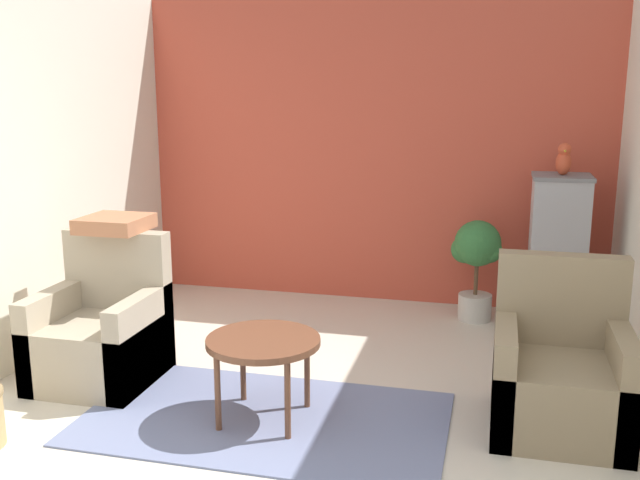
{
  "coord_description": "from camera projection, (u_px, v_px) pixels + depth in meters",
  "views": [
    {
      "loc": [
        1.11,
        -2.55,
        1.96
      ],
      "look_at": [
        0.0,
        1.89,
        0.96
      ],
      "focal_mm": 40.0,
      "sensor_mm": 36.0,
      "label": 1
    }
  ],
  "objects": [
    {
      "name": "wall_left",
      "position": [
        34.0,
        169.0,
        5.1
      ],
      "size": [
        0.06,
        3.79,
        2.74
      ],
      "color": "silver",
      "rests_on": "ground_plane"
    },
    {
      "name": "wall_back_accent",
      "position": [
        372.0,
        152.0,
        6.42
      ],
      "size": [
        4.29,
        0.06,
        2.74
      ],
      "color": "#C64C38",
      "rests_on": "ground_plane"
    },
    {
      "name": "birdcage",
      "position": [
        557.0,
        258.0,
        5.7
      ],
      "size": [
        0.6,
        0.6,
        1.27
      ],
      "color": "slate",
      "rests_on": "ground_plane"
    },
    {
      "name": "armchair_left",
      "position": [
        102.0,
        335.0,
        4.78
      ],
      "size": [
        0.75,
        0.74,
        0.98
      ],
      "color": "tan",
      "rests_on": "ground_plane"
    },
    {
      "name": "area_rug",
      "position": [
        265.0,
        418.0,
        4.26
      ],
      "size": [
        2.16,
        1.23,
        0.01
      ],
      "color": "slate",
      "rests_on": "ground_plane"
    },
    {
      "name": "armchair_right",
      "position": [
        560.0,
        377.0,
        4.1
      ],
      "size": [
        0.75,
        0.74,
        0.98
      ],
      "color": "#8E7A5B",
      "rests_on": "ground_plane"
    },
    {
      "name": "potted_plant",
      "position": [
        477.0,
        256.0,
        5.96
      ],
      "size": [
        0.42,
        0.39,
        0.86
      ],
      "color": "beige",
      "rests_on": "ground_plane"
    },
    {
      "name": "parrot",
      "position": [
        564.0,
        160.0,
        5.53
      ],
      "size": [
        0.12,
        0.21,
        0.26
      ],
      "color": "#D14C2D",
      "rests_on": "birdcage"
    },
    {
      "name": "throw_pillow",
      "position": [
        115.0,
        224.0,
        4.88
      ],
      "size": [
        0.43,
        0.43,
        0.1
      ],
      "color": "#B2704C",
      "rests_on": "armchair_left"
    },
    {
      "name": "coffee_table",
      "position": [
        263.0,
        346.0,
        4.16
      ],
      "size": [
        0.67,
        0.67,
        0.51
      ],
      "color": "brown",
      "rests_on": "ground_plane"
    }
  ]
}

